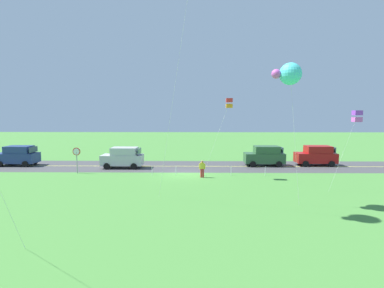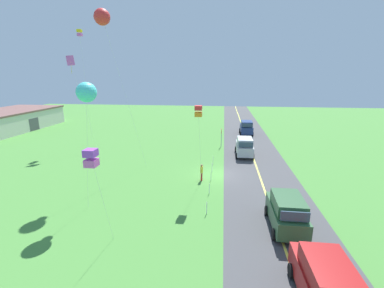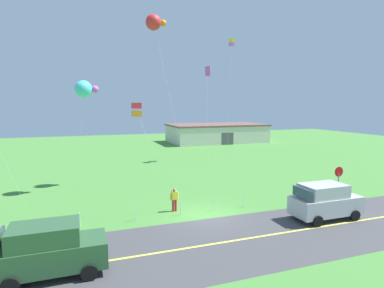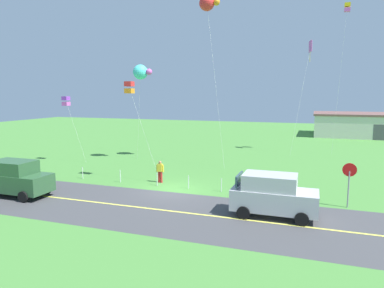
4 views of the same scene
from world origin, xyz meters
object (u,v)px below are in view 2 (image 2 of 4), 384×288
Objects in this scene: stop_sign at (221,134)px; kite_blue_mid at (71,63)px; person_adult_near at (202,172)px; kite_orange_near at (91,158)px; kite_green_far at (102,17)px; car_parked_east_far at (246,127)px; kite_pink_drift at (80,33)px; car_parked_west_near at (287,212)px; kite_red_low at (198,111)px; kite_yellow_high at (87,92)px; car_suv_foreground at (244,146)px; car_parked_west_far at (325,282)px; warehouse_distant at (8,120)px.

kite_blue_mid is at bearing 98.24° from stop_sign.
person_adult_near is 0.26× the size of kite_orange_near.
person_adult_near is 0.11× the size of kite_green_far.
kite_blue_mid is at bearing 115.73° from car_parked_east_far.
kite_green_far reaches higher than car_parked_east_far.
stop_sign is 23.56m from kite_pink_drift.
car_parked_west_near is 1.00× the size of car_parked_east_far.
kite_red_low is 0.80× the size of kite_yellow_high.
car_suv_foreground is 4.85m from stop_sign.
kite_red_low reaches higher than car_suv_foreground.
car_parked_east_far is 34.16m from kite_orange_near.
kite_yellow_high is at bearing -151.07° from kite_pink_drift.
kite_blue_mid reaches higher than kite_yellow_high.
kite_orange_near is at bearing -151.42° from kite_pink_drift.
kite_red_low reaches higher than car_parked_west_near.
car_parked_west_far is 0.28× the size of kite_pink_drift.
kite_yellow_high is at bearing -146.63° from kite_blue_mid.
kite_orange_near is at bearing 43.55° from person_adult_near.
car_parked_west_far is 1.72× the size of stop_sign.
kite_pink_drift is (15.42, 17.68, 8.23)m from kite_red_low.
car_suv_foreground is 21.67m from car_parked_west_far.
kite_blue_mid reaches higher than stop_sign.
stop_sign is at bearing -6.87° from kite_red_low.
kite_pink_drift is at bearing 28.93° from kite_yellow_high.
kite_green_far reaches higher than kite_red_low.
warehouse_distant is (26.60, 42.68, 0.60)m from car_parked_west_near.
car_parked_west_near is 30.59m from kite_blue_mid.
kite_red_low is 0.47× the size of kite_pink_drift.
warehouse_distant is at bearing 91.87° from car_parked_east_far.
car_parked_west_near is 0.37× the size of kite_blue_mid.
kite_red_low is at bearing -131.10° from kite_pink_drift.
car_suv_foreground is 0.29× the size of kite_green_far.
car_suv_foreground is 42.59m from warehouse_distant.
car_suv_foreground is 0.24× the size of warehouse_distant.
kite_blue_mid is (12.00, 17.37, 4.31)m from kite_red_low.
car_parked_west_far is at bearing -169.64° from stop_sign.
kite_red_low is (-10.91, 4.65, 5.68)m from car_suv_foreground.
kite_orange_near is (-23.88, 6.10, 3.92)m from stop_sign.
person_adult_near is 22.43m from kite_blue_mid.
kite_orange_near is (-6.18, -3.22, -2.72)m from kite_yellow_high.
kite_blue_mid is (1.09, 22.02, 9.99)m from car_suv_foreground.
warehouse_distant is at bearing 49.52° from kite_yellow_high.
car_parked_west_far is at bearing -177.32° from car_parked_west_near.
kite_yellow_high is 7.48m from kite_orange_near.
warehouse_distant reaches higher than car_parked_west_near.
stop_sign reaches higher than car_parked_west_far.
car_suv_foreground is at bearing 4.73° from car_parked_west_far.
kite_orange_near is at bearing 165.67° from stop_sign.
car_suv_foreground is 1.00× the size of car_parked_east_far.
car_suv_foreground is 0.48× the size of kite_yellow_high.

